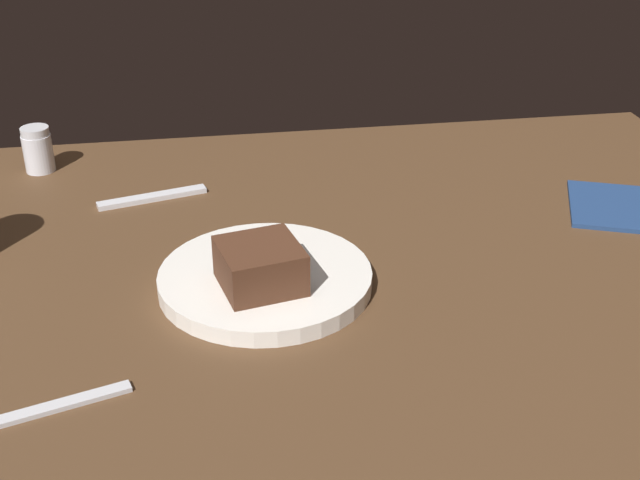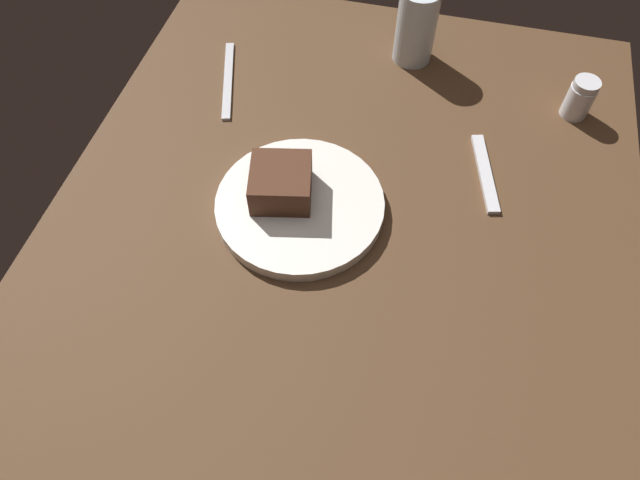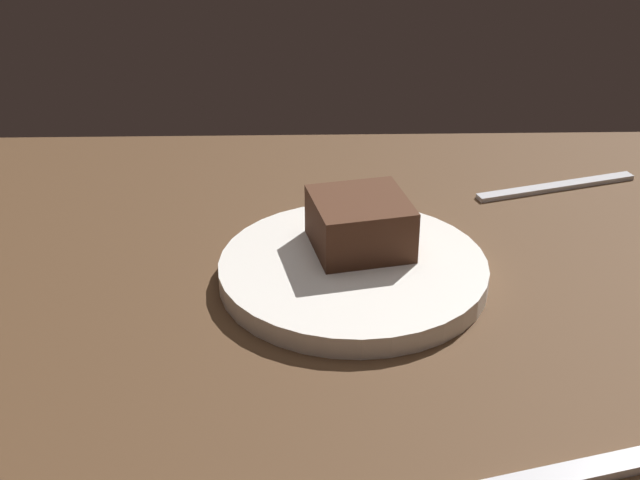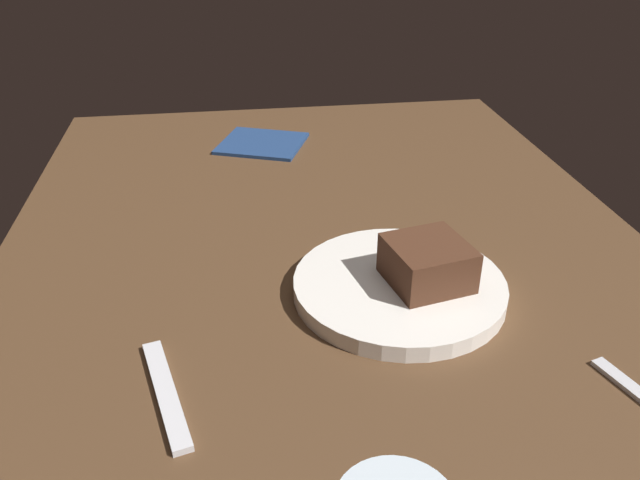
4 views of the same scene
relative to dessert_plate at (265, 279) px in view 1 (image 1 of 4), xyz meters
The scene contains 7 objects.
dining_table 11.53cm from the dessert_plate, 145.44° to the right, with size 120.00×84.00×3.00cm, color #4C331E.
dessert_plate is the anchor object (origin of this frame).
chocolate_cake_slice 4.49cm from the dessert_plate, 75.42° to the left, with size 8.41×8.44×4.85cm, color #472819.
salt_shaker 48.33cm from the dessert_plate, 52.31° to the right, with size 4.27×4.27×6.74cm.
dessert_spoon 28.52cm from the dessert_plate, 62.78° to the right, with size 15.00×1.80×0.70cm, color silver.
butter_knife 30.25cm from the dessert_plate, 39.00° to the left, with size 19.00×1.40×0.50cm, color silver.
folded_napkin 50.54cm from the dessert_plate, 165.79° to the right, with size 12.90×14.09×0.60cm, color navy.
Camera 1 is at (16.03, 87.61, 52.46)cm, focal length 47.03 mm.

